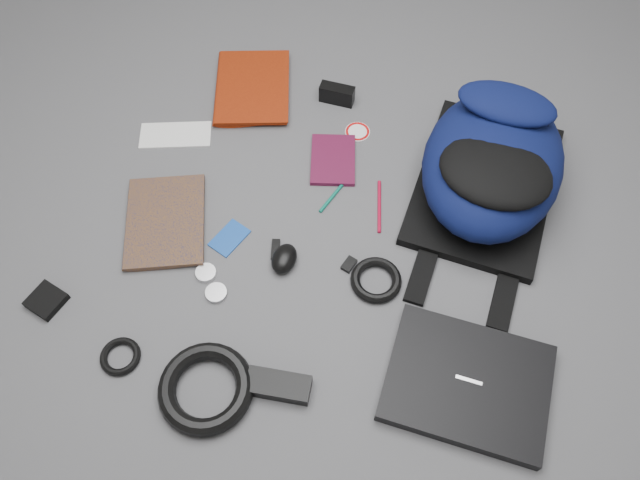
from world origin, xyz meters
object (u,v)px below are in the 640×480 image
(laptop, at_px, (467,383))
(comic_book, at_px, (126,225))
(dvd_case, at_px, (333,160))
(mouse, at_px, (284,259))
(pouch, at_px, (46,300))
(textbook_red, at_px, (216,88))
(power_brick, at_px, (279,386))
(backpack, at_px, (493,162))
(compact_camera, at_px, (337,94))

(laptop, height_order, comic_book, laptop)
(dvd_case, xyz_separation_m, mouse, (-0.02, -0.34, 0.02))
(laptop, bearing_deg, dvd_case, 132.20)
(mouse, bearing_deg, pouch, -150.61)
(textbook_red, xyz_separation_m, mouse, (0.38, -0.48, 0.01))
(textbook_red, distance_m, power_brick, 0.91)
(power_brick, distance_m, pouch, 0.60)
(comic_book, relative_size, power_brick, 1.92)
(mouse, height_order, power_brick, mouse)
(pouch, bearing_deg, mouse, 27.82)
(laptop, bearing_deg, textbook_red, 142.95)
(comic_book, height_order, pouch, comic_book)
(laptop, height_order, pouch, laptop)
(comic_book, distance_m, dvd_case, 0.57)
(textbook_red, bearing_deg, comic_book, -112.97)
(backpack, bearing_deg, pouch, -143.10)
(dvd_case, height_order, power_brick, power_brick)
(laptop, xyz_separation_m, compact_camera, (-0.51, 0.73, 0.01))
(backpack, bearing_deg, compact_camera, 160.82)
(comic_book, relative_size, mouse, 3.23)
(dvd_case, distance_m, compact_camera, 0.22)
(compact_camera, bearing_deg, power_brick, -82.68)
(comic_book, distance_m, mouse, 0.42)
(textbook_red, xyz_separation_m, pouch, (-0.13, -0.75, -0.01))
(compact_camera, bearing_deg, comic_book, -124.84)
(textbook_red, bearing_deg, pouch, -117.90)
(backpack, xyz_separation_m, power_brick, (-0.34, -0.67, -0.09))
(laptop, bearing_deg, pouch, -174.29)
(backpack, height_order, pouch, backpack)
(comic_book, height_order, mouse, mouse)
(pouch, bearing_deg, compact_camera, 59.76)
(comic_book, xyz_separation_m, pouch, (-0.09, -0.25, -0.00))
(dvd_case, bearing_deg, backpack, -10.88)
(power_brick, height_order, pouch, power_brick)
(textbook_red, height_order, mouse, mouse)
(backpack, height_order, laptop, backpack)
(laptop, relative_size, dvd_case, 2.09)
(dvd_case, height_order, pouch, pouch)
(laptop, height_order, textbook_red, laptop)
(compact_camera, distance_m, pouch, 0.95)
(backpack, xyz_separation_m, compact_camera, (-0.46, 0.18, -0.08))
(compact_camera, bearing_deg, dvd_case, -76.85)
(dvd_case, height_order, mouse, mouse)
(backpack, bearing_deg, comic_book, -152.77)
(mouse, relative_size, power_brick, 0.60)
(backpack, xyz_separation_m, comic_book, (-0.85, -0.39, -0.10))
(compact_camera, bearing_deg, textbook_red, -168.95)
(laptop, bearing_deg, comic_book, 170.54)
(laptop, distance_m, pouch, 0.99)
(laptop, height_order, power_brick, same)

